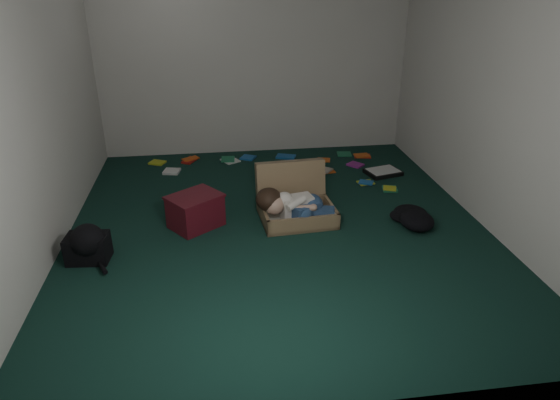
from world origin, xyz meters
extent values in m
plane|color=#0F2D24|center=(0.00, 0.00, 0.00)|extent=(4.50, 4.50, 0.00)
plane|color=silver|center=(0.00, 2.25, 1.30)|extent=(4.50, 0.00, 4.50)
plane|color=silver|center=(0.00, -2.25, 1.30)|extent=(4.50, 0.00, 4.50)
plane|color=silver|center=(-2.00, 0.00, 1.30)|extent=(0.00, 4.50, 4.50)
plane|color=silver|center=(2.00, 0.00, 1.30)|extent=(0.00, 4.50, 4.50)
cube|color=#8C704D|center=(0.21, 0.06, 0.08)|extent=(0.75, 0.56, 0.16)
cube|color=silver|center=(0.21, 0.06, 0.04)|extent=(0.68, 0.50, 0.02)
cube|color=#8C704D|center=(0.19, 0.40, 0.26)|extent=(0.73, 0.27, 0.53)
cube|color=white|center=(0.19, 0.04, 0.17)|extent=(0.34, 0.23, 0.22)
sphere|color=tan|center=(-0.04, 0.00, 0.23)|extent=(0.19, 0.19, 0.19)
ellipsoid|color=black|center=(-0.08, 0.05, 0.27)|extent=(0.26, 0.27, 0.22)
ellipsoid|color=navy|center=(0.34, 0.06, 0.17)|extent=(0.23, 0.27, 0.22)
cube|color=navy|center=(0.27, -0.05, 0.16)|extent=(0.30, 0.24, 0.14)
cube|color=navy|center=(0.42, -0.05, 0.14)|extent=(0.27, 0.18, 0.11)
sphere|color=white|center=(0.52, -0.01, 0.12)|extent=(0.11, 0.11, 0.11)
sphere|color=white|center=(0.52, -0.09, 0.11)|extent=(0.10, 0.10, 0.10)
cylinder|color=tan|center=(0.25, -0.09, 0.22)|extent=(0.19, 0.07, 0.07)
cube|color=#52101A|center=(-0.79, 0.11, 0.15)|extent=(0.58, 0.56, 0.30)
cube|color=#52101A|center=(-0.79, 0.11, 0.32)|extent=(0.61, 0.59, 0.02)
cube|color=black|center=(1.46, 1.17, 0.02)|extent=(0.46, 0.39, 0.05)
cube|color=white|center=(1.46, 1.17, 0.05)|extent=(0.42, 0.35, 0.01)
cube|color=#C5CF24|center=(-1.32, 1.92, 0.01)|extent=(0.19, 0.14, 0.02)
cube|color=red|center=(-0.90, 1.95, 0.01)|extent=(0.24, 0.23, 0.02)
cube|color=white|center=(-0.38, 1.88, 0.01)|extent=(0.19, 0.22, 0.02)
cube|color=#1E5EA7|center=(0.36, 1.91, 0.01)|extent=(0.20, 0.23, 0.02)
cube|color=#E55B1A|center=(0.84, 1.74, 0.01)|extent=(0.24, 0.22, 0.02)
cube|color=#217A4D|center=(1.17, 1.92, 0.01)|extent=(0.20, 0.16, 0.02)
cube|color=#9A268D|center=(1.20, 1.50, 0.01)|extent=(0.24, 0.23, 0.02)
cube|color=beige|center=(1.43, 1.23, 0.01)|extent=(0.18, 0.22, 0.02)
cube|color=#C5CF24|center=(1.17, 0.92, 0.01)|extent=(0.21, 0.23, 0.02)
cube|color=red|center=(1.39, 1.82, 0.01)|extent=(0.24, 0.21, 0.02)
cube|color=white|center=(-1.11, 1.58, 0.01)|extent=(0.21, 0.17, 0.02)
cube|color=#1E5EA7|center=(-0.14, 1.95, 0.01)|extent=(0.24, 0.24, 0.02)
cube|color=#E55B1A|center=(0.79, 1.34, 0.01)|extent=(0.16, 0.21, 0.02)
cube|color=#217A4D|center=(1.38, 0.69, 0.01)|extent=(0.22, 0.24, 0.02)
camera|label=1|loc=(-0.57, -4.29, 2.30)|focal=32.00mm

